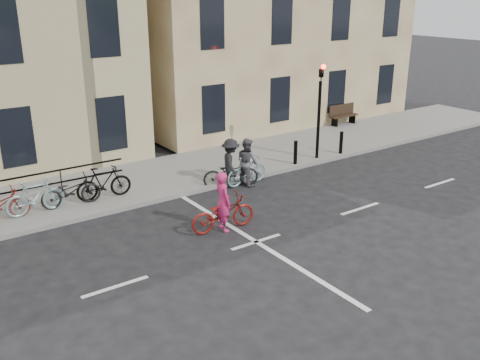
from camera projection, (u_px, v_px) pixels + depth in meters
ground at (256, 242)px, 14.33m from camera, size 120.00×120.00×0.00m
sidewalk at (40, 203)px, 16.77m from camera, size 46.00×4.00×0.15m
traffic_light at (320, 100)px, 20.20m from camera, size 0.18×0.30×3.90m
bollard_east at (295, 152)px, 20.11m from camera, size 0.14×0.14×0.90m
bollard_west at (341, 142)px, 21.40m from camera, size 0.14×0.14×0.90m
bench at (343, 114)px, 26.01m from camera, size 1.60×0.41×0.97m
parked_bikes at (15, 201)px, 15.34m from camera, size 7.25×1.23×1.05m
cyclist_pink at (223, 210)px, 14.87m from camera, size 1.98×0.85×1.71m
cyclist_grey at (247, 166)px, 18.35m from camera, size 1.73×0.84×1.65m
cyclist_dark at (231, 168)px, 18.10m from camera, size 2.01×1.33×1.70m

